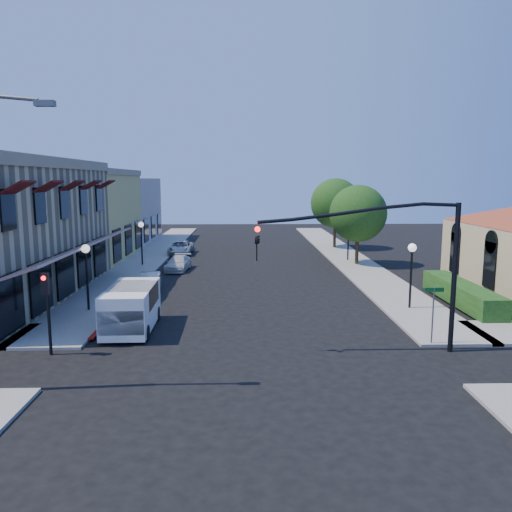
{
  "coord_description": "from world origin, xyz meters",
  "views": [
    {
      "loc": [
        -0.31,
        -17.66,
        6.88
      ],
      "look_at": [
        0.35,
        10.2,
        2.6
      ],
      "focal_mm": 35.0,
      "sensor_mm": 36.0,
      "label": 1
    }
  ],
  "objects_px": {
    "parked_car_c": "(178,263)",
    "white_van": "(131,306)",
    "street_name_sign": "(433,306)",
    "lamppost_left_far": "(141,232)",
    "parked_car_d": "(181,248)",
    "signal_mast_arm": "(402,252)",
    "lamppost_right_far": "(349,229)",
    "parked_car_a": "(129,303)",
    "lamppost_left_near": "(86,260)",
    "street_tree_a": "(358,214)",
    "lamppost_right_near": "(412,259)",
    "parked_car_b": "(150,282)",
    "secondary_signal": "(47,298)",
    "street_tree_b": "(335,203)"
  },
  "relations": [
    {
      "from": "lamppost_left_far",
      "to": "parked_car_a",
      "type": "xyz_separation_m",
      "value": [
        2.3,
        -14.75,
        -2.08
      ]
    },
    {
      "from": "signal_mast_arm",
      "to": "lamppost_right_far",
      "type": "distance_m",
      "value": 22.7
    },
    {
      "from": "white_van",
      "to": "parked_car_d",
      "type": "xyz_separation_m",
      "value": [
        -0.7,
        23.74,
        -0.56
      ]
    },
    {
      "from": "lamppost_right_near",
      "to": "parked_car_b",
      "type": "height_order",
      "value": "lamppost_right_near"
    },
    {
      "from": "secondary_signal",
      "to": "white_van",
      "type": "xyz_separation_m",
      "value": [
        2.5,
        3.26,
        -1.14
      ]
    },
    {
      "from": "street_name_sign",
      "to": "lamppost_right_far",
      "type": "bearing_deg",
      "value": 87.37
    },
    {
      "from": "lamppost_left_far",
      "to": "parked_car_a",
      "type": "distance_m",
      "value": 15.07
    },
    {
      "from": "signal_mast_arm",
      "to": "lamppost_right_far",
      "type": "relative_size",
      "value": 2.24
    },
    {
      "from": "signal_mast_arm",
      "to": "lamppost_right_near",
      "type": "height_order",
      "value": "signal_mast_arm"
    },
    {
      "from": "street_tree_a",
      "to": "white_van",
      "type": "height_order",
      "value": "street_tree_a"
    },
    {
      "from": "lamppost_left_far",
      "to": "parked_car_d",
      "type": "distance_m",
      "value": 7.13
    },
    {
      "from": "secondary_signal",
      "to": "parked_car_a",
      "type": "distance_m",
      "value": 6.34
    },
    {
      "from": "signal_mast_arm",
      "to": "lamppost_left_near",
      "type": "xyz_separation_m",
      "value": [
        -14.36,
        6.5,
        -1.35
      ]
    },
    {
      "from": "signal_mast_arm",
      "to": "parked_car_a",
      "type": "xyz_separation_m",
      "value": [
        -12.06,
        5.76,
        -3.43
      ]
    },
    {
      "from": "parked_car_d",
      "to": "street_tree_a",
      "type": "bearing_deg",
      "value": -22.24
    },
    {
      "from": "parked_car_c",
      "to": "white_van",
      "type": "bearing_deg",
      "value": -85.19
    },
    {
      "from": "signal_mast_arm",
      "to": "lamppost_right_near",
      "type": "relative_size",
      "value": 2.24
    },
    {
      "from": "signal_mast_arm",
      "to": "parked_car_d",
      "type": "relative_size",
      "value": 1.82
    },
    {
      "from": "street_name_sign",
      "to": "lamppost_left_far",
      "type": "height_order",
      "value": "lamppost_left_far"
    },
    {
      "from": "lamppost_right_far",
      "to": "street_tree_a",
      "type": "bearing_deg",
      "value": -81.47
    },
    {
      "from": "lamppost_left_near",
      "to": "white_van",
      "type": "height_order",
      "value": "lamppost_left_near"
    },
    {
      "from": "street_tree_a",
      "to": "lamppost_left_far",
      "type": "height_order",
      "value": "street_tree_a"
    },
    {
      "from": "signal_mast_arm",
      "to": "parked_car_c",
      "type": "height_order",
      "value": "signal_mast_arm"
    },
    {
      "from": "secondary_signal",
      "to": "lamppost_right_far",
      "type": "distance_m",
      "value": 27.98
    },
    {
      "from": "parked_car_a",
      "to": "lamppost_left_near",
      "type": "bearing_deg",
      "value": 161.99
    },
    {
      "from": "street_tree_a",
      "to": "street_name_sign",
      "type": "bearing_deg",
      "value": -93.76
    },
    {
      "from": "street_tree_b",
      "to": "white_van",
      "type": "height_order",
      "value": "street_tree_b"
    },
    {
      "from": "street_name_sign",
      "to": "lamppost_left_far",
      "type": "xyz_separation_m",
      "value": [
        -16.0,
        19.8,
        1.04
      ]
    },
    {
      "from": "street_name_sign",
      "to": "parked_car_a",
      "type": "xyz_separation_m",
      "value": [
        -13.7,
        5.05,
        -1.04
      ]
    },
    {
      "from": "lamppost_left_near",
      "to": "parked_car_c",
      "type": "height_order",
      "value": "lamppost_left_near"
    },
    {
      "from": "street_name_sign",
      "to": "lamppost_right_far",
      "type": "height_order",
      "value": "lamppost_right_far"
    },
    {
      "from": "lamppost_right_near",
      "to": "lamppost_left_near",
      "type": "bearing_deg",
      "value": 180.0
    },
    {
      "from": "lamppost_left_near",
      "to": "lamppost_right_near",
      "type": "height_order",
      "value": "same"
    },
    {
      "from": "signal_mast_arm",
      "to": "white_van",
      "type": "height_order",
      "value": "signal_mast_arm"
    },
    {
      "from": "lamppost_left_far",
      "to": "parked_car_b",
      "type": "height_order",
      "value": "lamppost_left_far"
    },
    {
      "from": "lamppost_right_far",
      "to": "parked_car_a",
      "type": "relative_size",
      "value": 0.93
    },
    {
      "from": "street_name_sign",
      "to": "white_van",
      "type": "height_order",
      "value": "street_name_sign"
    },
    {
      "from": "signal_mast_arm",
      "to": "parked_car_b",
      "type": "relative_size",
      "value": 2.36
    },
    {
      "from": "signal_mast_arm",
      "to": "parked_car_a",
      "type": "bearing_deg",
      "value": 154.47
    },
    {
      "from": "lamppost_left_near",
      "to": "lamppost_right_near",
      "type": "bearing_deg",
      "value": 0.0
    },
    {
      "from": "secondary_signal",
      "to": "parked_car_c",
      "type": "height_order",
      "value": "secondary_signal"
    },
    {
      "from": "secondary_signal",
      "to": "lamppost_left_far",
      "type": "relative_size",
      "value": 0.93
    },
    {
      "from": "street_tree_b",
      "to": "signal_mast_arm",
      "type": "height_order",
      "value": "street_tree_b"
    },
    {
      "from": "parked_car_a",
      "to": "lamppost_right_near",
      "type": "bearing_deg",
      "value": 2.85
    },
    {
      "from": "white_van",
      "to": "parked_car_d",
      "type": "relative_size",
      "value": 1.05
    },
    {
      "from": "street_tree_a",
      "to": "white_van",
      "type": "relative_size",
      "value": 1.4
    },
    {
      "from": "white_van",
      "to": "lamppost_right_far",
      "type": "bearing_deg",
      "value": 54.09
    },
    {
      "from": "lamppost_left_far",
      "to": "white_van",
      "type": "distance_m",
      "value": 17.66
    },
    {
      "from": "street_tree_b",
      "to": "parked_car_d",
      "type": "relative_size",
      "value": 1.6
    },
    {
      "from": "street_tree_b",
      "to": "secondary_signal",
      "type": "distance_m",
      "value": 34.97
    }
  ]
}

